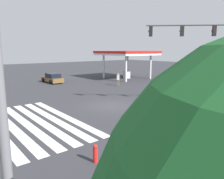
{
  "coord_description": "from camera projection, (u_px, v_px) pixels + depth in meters",
  "views": [
    {
      "loc": [
        14.86,
        -12.18,
        5.02
      ],
      "look_at": [
        0.0,
        0.0,
        1.52
      ],
      "focal_mm": 35.0,
      "sensor_mm": 36.0,
      "label": 1
    }
  ],
  "objects": [
    {
      "name": "ground_plane",
      "position": [
        112.0,
        106.0,
        19.8
      ],
      "size": [
        135.39,
        135.39,
        0.0
      ],
      "primitive_type": "plane",
      "color": "#333338"
    },
    {
      "name": "crosswalk_markings",
      "position": [
        33.0,
        122.0,
        15.32
      ],
      "size": [
        10.91,
        5.35,
        0.01
      ],
      "rotation": [
        0.0,
        0.0,
        1.57
      ],
      "color": "silver",
      "rests_on": "ground_plane"
    },
    {
      "name": "traffic_signal_mast",
      "position": [
        209.0,
        45.0,
        18.04
      ],
      "size": [
        5.71,
        5.71,
        7.26
      ],
      "rotation": [
        0.0,
        0.0,
        -2.36
      ],
      "color": "#47474C",
      "rests_on": "ground_plane"
    },
    {
      "name": "car_0",
      "position": [
        52.0,
        78.0,
        33.79
      ],
      "size": [
        4.68,
        2.06,
        1.47
      ],
      "rotation": [
        0.0,
        0.0,
        3.13
      ],
      "color": "brown",
      "rests_on": "ground_plane"
    },
    {
      "name": "car_1",
      "position": [
        211.0,
        95.0,
        21.54
      ],
      "size": [
        2.36,
        4.5,
        1.41
      ],
      "rotation": [
        0.0,
        0.0,
        1.64
      ],
      "color": "navy",
      "rests_on": "ground_plane"
    },
    {
      "name": "gas_station_canopy",
      "position": [
        127.0,
        54.0,
        38.08
      ],
      "size": [
        8.48,
        8.48,
        4.82
      ],
      "color": "silver",
      "rests_on": "ground_plane"
    },
    {
      "name": "pedestrian",
      "position": [
        118.0,
        79.0,
        30.7
      ],
      "size": [
        0.41,
        0.41,
        1.75
      ],
      "rotation": [
        0.0,
        0.0,
        -0.76
      ],
      "color": "brown",
      "rests_on": "ground_plane"
    },
    {
      "name": "fire_hydrant",
      "position": [
        95.0,
        153.0,
        9.8
      ],
      "size": [
        0.22,
        0.22,
        0.86
      ],
      "color": "red",
      "rests_on": "ground_plane"
    }
  ]
}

